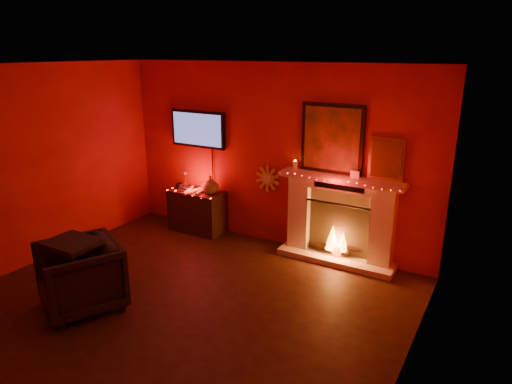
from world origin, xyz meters
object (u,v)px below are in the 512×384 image
sunburst_clock (267,179)px  armchair (80,276)px  fireplace (340,211)px  tv (198,129)px  console_table (198,209)px

sunburst_clock → armchair: size_ratio=0.46×
fireplace → tv: bearing=178.5°
tv → armchair: size_ratio=1.43×
fireplace → console_table: fireplace is taller
fireplace → sunburst_clock: 1.23m
tv → console_table: bearing=-65.9°
fireplace → console_table: bearing=-176.9°
armchair → console_table: bearing=122.7°
sunburst_clock → armchair: (-0.90, -2.78, -0.60)m
tv → fireplace: bearing=-1.5°
tv → sunburst_clock: size_ratio=3.10×
fireplace → console_table: size_ratio=2.26×
fireplace → sunburst_clock: size_ratio=5.45×
sunburst_clock → armchair: bearing=-108.0°
fireplace → armchair: size_ratio=2.51×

